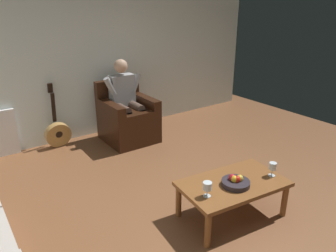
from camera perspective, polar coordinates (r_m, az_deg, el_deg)
ground_plane at (r=3.48m, az=9.11°, el=-15.52°), size 7.03×7.03×0.00m
wall_back at (r=5.27m, az=-12.92°, el=13.13°), size 6.26×0.06×2.75m
armchair at (r=5.10m, az=-7.16°, el=1.19°), size 0.73×0.79×0.92m
person_seated at (r=5.01m, az=-7.42°, el=4.98°), size 0.64×0.55×1.25m
coffee_table at (r=3.33m, az=11.34°, el=-10.44°), size 1.11×0.73×0.39m
guitar at (r=5.13m, az=-18.82°, el=-1.11°), size 0.38×0.20×0.96m
wine_glass_near at (r=3.00m, az=6.94°, el=-10.58°), size 0.08×0.08×0.15m
wine_glass_far at (r=3.47m, az=17.95°, el=-6.88°), size 0.08×0.08×0.15m
fruit_bowl at (r=3.24m, az=11.83°, el=-9.61°), size 0.28×0.28×0.11m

